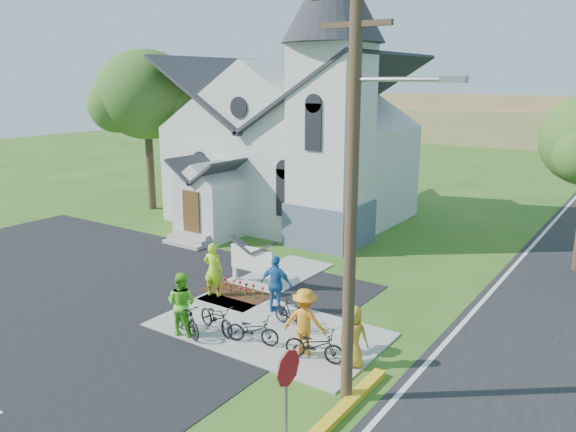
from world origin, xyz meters
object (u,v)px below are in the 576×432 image
Objects in this scene: cyclist_2 at (276,284)px; bike_2 at (253,330)px; stop_sign at (287,383)px; bike_4 at (315,345)px; utility_pole at (355,178)px; cyclist_1 at (182,303)px; cyclist_0 at (213,270)px; cyclist_4 at (353,336)px; bike_3 at (292,313)px; bike_0 at (217,318)px; bike_1 at (186,319)px; church_sign at (252,260)px; cyclist_3 at (305,321)px.

bike_2 is (0.75, -2.23, -0.54)m from cyclist_2.
bike_4 is (-1.72, 3.81, -1.29)m from stop_sign.
utility_pole is 7.28m from cyclist_1.
cyclist_0 is 1.00× the size of cyclist_2.
cyclist_0 is at bearing 42.11° from bike_2.
cyclist_4 is at bearing 114.43° from utility_pole.
cyclist_4 is (2.67, -1.04, 0.39)m from bike_3.
bike_0 is 1.02× the size of cyclist_4.
cyclist_0 is at bearing -20.72° from cyclist_4.
utility_pole is 4.03× the size of stop_sign.
stop_sign is 6.40m from bike_0.
bike_1 is 5.13m from cyclist_4.
cyclist_4 is at bearing 149.44° from cyclist_0.
cyclist_1 reaches higher than church_sign.
cyclist_2 is at bearing 0.50° from bike_0.
bike_3 is (0.31, 1.54, 0.03)m from bike_2.
cyclist_3 is 1.45m from cyclist_4.
church_sign is at bearing 41.00° from bike_4.
church_sign is at bearing -42.31° from cyclist_2.
cyclist_1 is at bearing 6.59° from cyclist_4.
cyclist_2 is at bearing 3.03° from bike_2.
bike_1 is 1.14× the size of bike_3.
cyclist_0 reaches higher than bike_3.
utility_pole is 5.98× the size of cyclist_4.
utility_pole reaches higher than bike_2.
cyclist_3 reaches higher than bike_0.
cyclist_1 is 4.27m from bike_4.
stop_sign is 1.45× the size of bike_0.
church_sign reaches higher than bike_4.
utility_pole reaches higher than bike_4.
cyclist_2 reaches higher than cyclist_4.
cyclist_2 reaches higher than bike_4.
cyclist_2 is (-4.48, 5.90, -0.77)m from stop_sign.
stop_sign is 1.29× the size of cyclist_2.
bike_3 is (-1.24, 1.19, -0.50)m from cyclist_3.
stop_sign is 9.24m from cyclist_0.
cyclist_0 reaches higher than cyclist_4.
church_sign reaches higher than bike_0.
stop_sign is 6.64m from cyclist_1.
bike_4 is at bearing 14.12° from cyclist_4.
cyclist_1 is 3.84m from cyclist_3.
cyclist_3 is at bearing -0.09° from cyclist_4.
stop_sign reaches higher than cyclist_0.
utility_pole is at bearing 108.09° from cyclist_4.
bike_2 is (1.37, 0.01, -0.03)m from bike_0.
bike_2 is at bearing 131.60° from cyclist_0.
bike_1 is (0.91, -4.40, -0.46)m from church_sign.
stop_sign is at bearing -150.24° from bike_2.
cyclist_3 reaches higher than bike_1.
bike_4 is (-0.97, -0.36, -0.39)m from cyclist_4.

